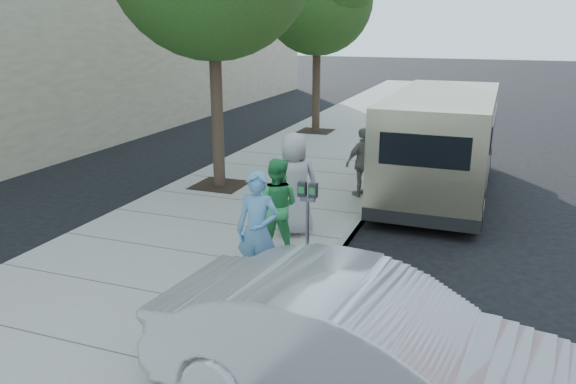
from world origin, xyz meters
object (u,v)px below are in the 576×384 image
(parking_meter, at_px, (308,208))
(person_officer, at_px, (258,231))
(van, at_px, (441,142))
(sedan, at_px, (365,352))
(person_gray_shirt, at_px, (294,184))
(person_green_shirt, at_px, (276,206))
(person_striped_polo, at_px, (363,162))

(parking_meter, height_order, person_officer, person_officer)
(van, distance_m, sedan, 8.38)
(van, height_order, person_officer, van)
(person_gray_shirt, bearing_deg, sedan, 86.40)
(parking_meter, bearing_deg, van, 77.47)
(person_green_shirt, bearing_deg, sedan, 118.60)
(person_gray_shirt, bearing_deg, person_green_shirt, 59.28)
(van, bearing_deg, person_officer, -106.72)
(sedan, distance_m, person_officer, 2.97)
(person_officer, height_order, person_green_shirt, person_officer)
(van, height_order, person_gray_shirt, van)
(person_striped_polo, bearing_deg, sedan, 55.96)
(person_gray_shirt, height_order, person_striped_polo, person_gray_shirt)
(person_officer, distance_m, person_striped_polo, 5.07)
(person_gray_shirt, bearing_deg, van, -150.55)
(sedan, relative_size, person_officer, 2.59)
(van, distance_m, person_green_shirt, 5.40)
(parking_meter, height_order, person_green_shirt, person_green_shirt)
(person_officer, bearing_deg, person_striped_polo, 83.38)
(person_green_shirt, xyz_separation_m, person_gray_shirt, (-0.02, 0.92, 0.13))
(sedan, bearing_deg, person_gray_shirt, 34.61)
(sedan, bearing_deg, person_green_shirt, 40.41)
(person_striped_polo, bearing_deg, van, 170.69)
(van, relative_size, person_gray_shirt, 3.41)
(person_green_shirt, relative_size, person_gray_shirt, 0.86)
(person_officer, xyz_separation_m, person_striped_polo, (0.39, 5.05, -0.10))
(van, xyz_separation_m, person_gray_shirt, (-2.19, -4.01, -0.17))
(van, height_order, sedan, van)
(person_green_shirt, distance_m, person_gray_shirt, 0.93)
(person_officer, relative_size, person_green_shirt, 1.07)
(parking_meter, bearing_deg, person_gray_shirt, 119.23)
(van, bearing_deg, parking_meter, -104.14)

